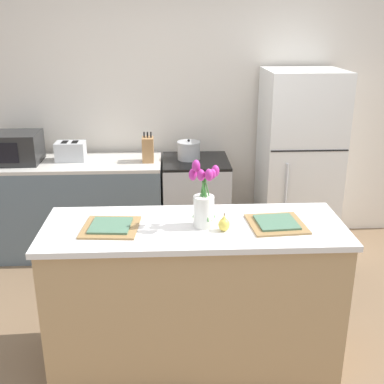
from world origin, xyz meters
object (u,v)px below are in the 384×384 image
at_px(stove_range, 196,205).
at_px(plate_setting_left, 111,227).
at_px(flower_vase, 204,201).
at_px(microwave, 12,148).
at_px(toaster, 71,151).
at_px(cooking_pot, 189,150).
at_px(refrigerator, 298,163).
at_px(plate_setting_right, 276,223).
at_px(pear_figurine, 224,224).
at_px(knife_block, 148,149).

bearing_deg(stove_range, plate_setting_left, -110.03).
relative_size(flower_vase, microwave, 0.86).
height_order(plate_setting_left, toaster, toaster).
xyz_separation_m(toaster, cooking_pot, (1.07, -0.02, -0.00)).
distance_m(refrigerator, plate_setting_left, 2.24).
height_order(stove_range, refrigerator, refrigerator).
relative_size(toaster, microwave, 0.58).
xyz_separation_m(flower_vase, plate_setting_right, (0.44, -0.00, -0.15)).
height_order(flower_vase, toaster, flower_vase).
bearing_deg(cooking_pot, flower_vase, -89.40).
bearing_deg(flower_vase, stove_range, 88.41).
xyz_separation_m(pear_figurine, plate_setting_right, (0.32, 0.07, -0.03)).
distance_m(plate_setting_left, knife_block, 1.60).
bearing_deg(plate_setting_right, stove_range, 103.56).
distance_m(pear_figurine, microwave, 2.39).
bearing_deg(plate_setting_left, microwave, 122.73).
height_order(pear_figurine, toaster, toaster).
bearing_deg(refrigerator, flower_vase, -121.56).
xyz_separation_m(refrigerator, flower_vase, (-0.99, -1.62, 0.26)).
height_order(pear_figurine, microwave, microwave).
relative_size(flower_vase, cooking_pot, 1.95).
bearing_deg(microwave, toaster, 5.15).
height_order(refrigerator, toaster, refrigerator).
xyz_separation_m(stove_range, plate_setting_right, (0.39, -1.62, 0.51)).
bearing_deg(knife_block, microwave, 178.89).
bearing_deg(pear_figurine, plate_setting_left, 174.12).
bearing_deg(plate_setting_left, cooking_pot, 72.21).
height_order(toaster, microwave, microwave).
bearing_deg(pear_figurine, flower_vase, 148.96).
bearing_deg(microwave, knife_block, -1.11).
bearing_deg(pear_figurine, plate_setting_right, 11.89).
xyz_separation_m(cooking_pot, knife_block, (-0.37, -0.05, 0.03)).
distance_m(flower_vase, cooking_pot, 1.65).
bearing_deg(stove_range, knife_block, -176.83).
xyz_separation_m(flower_vase, cooking_pot, (-0.02, 1.65, -0.14)).
xyz_separation_m(pear_figurine, cooking_pot, (-0.13, 1.71, -0.02)).
height_order(plate_setting_right, knife_block, knife_block).
height_order(flower_vase, plate_setting_right, flower_vase).
bearing_deg(plate_setting_left, flower_vase, 0.04).
xyz_separation_m(flower_vase, plate_setting_left, (-0.55, -0.00, -0.15)).
xyz_separation_m(stove_range, cooking_pot, (-0.06, 0.03, 0.53)).
bearing_deg(microwave, cooking_pot, 1.02).
bearing_deg(microwave, plate_setting_right, -38.69).
bearing_deg(stove_range, plate_setting_right, -76.44).
distance_m(flower_vase, toaster, 1.99).
bearing_deg(flower_vase, microwave, 134.42).
height_order(plate_setting_right, cooking_pot, cooking_pot).
distance_m(plate_setting_left, cooking_pot, 1.73).
bearing_deg(knife_block, plate_setting_right, -62.76).
distance_m(toaster, microwave, 0.50).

